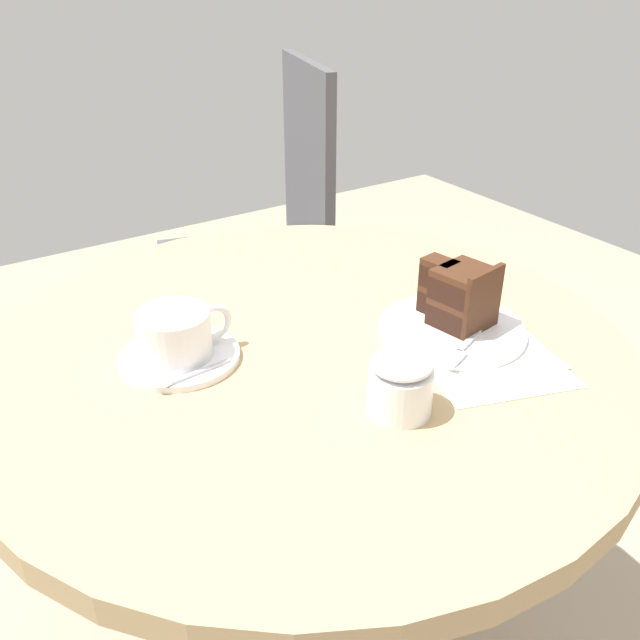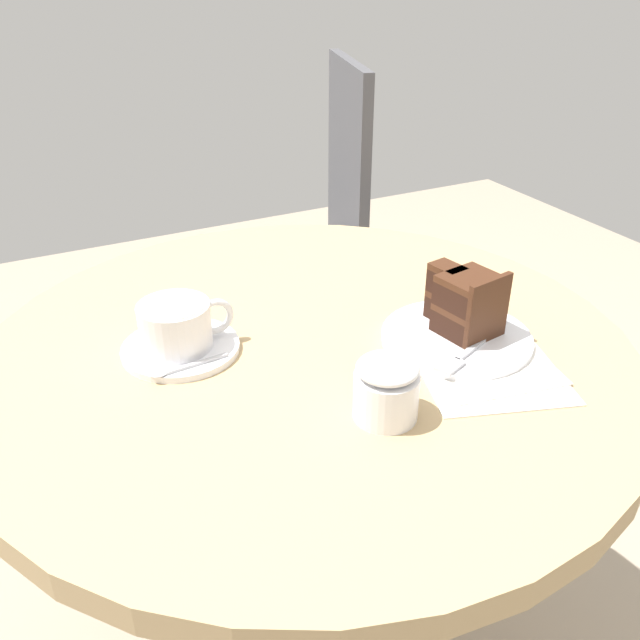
{
  "view_description": "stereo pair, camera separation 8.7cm",
  "coord_description": "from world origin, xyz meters",
  "px_view_note": "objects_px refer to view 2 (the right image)",
  "views": [
    {
      "loc": [
        -0.41,
        -0.65,
        1.17
      ],
      "look_at": [
        0.01,
        -0.02,
        0.74
      ],
      "focal_mm": 38.0,
      "sensor_mm": 36.0,
      "label": 1
    },
    {
      "loc": [
        -0.33,
        -0.7,
        1.17
      ],
      "look_at": [
        0.01,
        -0.02,
        0.74
      ],
      "focal_mm": 38.0,
      "sensor_mm": 36.0,
      "label": 2
    }
  ],
  "objects_px": {
    "cake_slice": "(466,303)",
    "cafe_chair": "(312,225)",
    "saucer": "(181,348)",
    "cake_plate": "(456,338)",
    "sugar_pot": "(386,389)",
    "coffee_cup": "(177,325)",
    "teaspoon": "(180,368)",
    "napkin": "(486,366)",
    "fork": "(466,353)"
  },
  "relations": [
    {
      "from": "cake_slice",
      "to": "saucer",
      "type": "bearing_deg",
      "value": 158.45
    },
    {
      "from": "cake_plate",
      "to": "cake_slice",
      "type": "relative_size",
      "value": 1.84
    },
    {
      "from": "sugar_pot",
      "to": "fork",
      "type": "bearing_deg",
      "value": 17.73
    },
    {
      "from": "teaspoon",
      "to": "cake_slice",
      "type": "height_order",
      "value": "cake_slice"
    },
    {
      "from": "coffee_cup",
      "to": "cake_plate",
      "type": "relative_size",
      "value": 0.63
    },
    {
      "from": "teaspoon",
      "to": "fork",
      "type": "height_order",
      "value": "fork"
    },
    {
      "from": "fork",
      "to": "sugar_pot",
      "type": "xyz_separation_m",
      "value": [
        -0.15,
        -0.05,
        0.02
      ]
    },
    {
      "from": "cake_plate",
      "to": "fork",
      "type": "bearing_deg",
      "value": -114.14
    },
    {
      "from": "cake_slice",
      "to": "cafe_chair",
      "type": "xyz_separation_m",
      "value": [
        0.17,
        0.8,
        -0.2
      ]
    },
    {
      "from": "napkin",
      "to": "coffee_cup",
      "type": "bearing_deg",
      "value": 147.53
    },
    {
      "from": "cake_plate",
      "to": "cake_slice",
      "type": "height_order",
      "value": "cake_slice"
    },
    {
      "from": "coffee_cup",
      "to": "cafe_chair",
      "type": "distance_m",
      "value": 0.86
    },
    {
      "from": "coffee_cup",
      "to": "sugar_pot",
      "type": "bearing_deg",
      "value": -55.01
    },
    {
      "from": "fork",
      "to": "cafe_chair",
      "type": "bearing_deg",
      "value": -125.77
    },
    {
      "from": "cake_slice",
      "to": "teaspoon",
      "type": "bearing_deg",
      "value": 167.25
    },
    {
      "from": "teaspoon",
      "to": "cafe_chair",
      "type": "relative_size",
      "value": 0.11
    },
    {
      "from": "sugar_pot",
      "to": "cafe_chair",
      "type": "bearing_deg",
      "value": 68.55
    },
    {
      "from": "coffee_cup",
      "to": "fork",
      "type": "xyz_separation_m",
      "value": [
        0.31,
        -0.19,
        -0.03
      ]
    },
    {
      "from": "teaspoon",
      "to": "napkin",
      "type": "relative_size",
      "value": 0.46
    },
    {
      "from": "teaspoon",
      "to": "cafe_chair",
      "type": "bearing_deg",
      "value": -131.64
    },
    {
      "from": "cake_slice",
      "to": "cake_plate",
      "type": "bearing_deg",
      "value": -157.16
    },
    {
      "from": "cake_slice",
      "to": "napkin",
      "type": "height_order",
      "value": "cake_slice"
    },
    {
      "from": "coffee_cup",
      "to": "cake_plate",
      "type": "height_order",
      "value": "coffee_cup"
    },
    {
      "from": "saucer",
      "to": "sugar_pot",
      "type": "bearing_deg",
      "value": -55.4
    },
    {
      "from": "saucer",
      "to": "teaspoon",
      "type": "bearing_deg",
      "value": -107.2
    },
    {
      "from": "saucer",
      "to": "coffee_cup",
      "type": "relative_size",
      "value": 1.22
    },
    {
      "from": "coffee_cup",
      "to": "cake_plate",
      "type": "distance_m",
      "value": 0.37
    },
    {
      "from": "saucer",
      "to": "sugar_pot",
      "type": "xyz_separation_m",
      "value": [
        0.16,
        -0.24,
        0.03
      ]
    },
    {
      "from": "napkin",
      "to": "cafe_chair",
      "type": "bearing_deg",
      "value": 77.79
    },
    {
      "from": "cake_plate",
      "to": "napkin",
      "type": "distance_m",
      "value": 0.07
    },
    {
      "from": "coffee_cup",
      "to": "napkin",
      "type": "relative_size",
      "value": 0.57
    },
    {
      "from": "cake_plate",
      "to": "cafe_chair",
      "type": "distance_m",
      "value": 0.84
    },
    {
      "from": "saucer",
      "to": "cake_plate",
      "type": "bearing_deg",
      "value": -23.33
    },
    {
      "from": "cake_slice",
      "to": "napkin",
      "type": "xyz_separation_m",
      "value": [
        -0.02,
        -0.07,
        -0.05
      ]
    },
    {
      "from": "saucer",
      "to": "teaspoon",
      "type": "xyz_separation_m",
      "value": [
        -0.02,
        -0.05,
        0.01
      ]
    },
    {
      "from": "saucer",
      "to": "napkin",
      "type": "height_order",
      "value": "saucer"
    },
    {
      "from": "napkin",
      "to": "cafe_chair",
      "type": "relative_size",
      "value": 0.23
    },
    {
      "from": "coffee_cup",
      "to": "cake_slice",
      "type": "xyz_separation_m",
      "value": [
        0.35,
        -0.14,
        0.01
      ]
    },
    {
      "from": "napkin",
      "to": "teaspoon",
      "type": "bearing_deg",
      "value": 155.65
    },
    {
      "from": "sugar_pot",
      "to": "cake_slice",
      "type": "bearing_deg",
      "value": 28.65
    },
    {
      "from": "cafe_chair",
      "to": "sugar_pot",
      "type": "bearing_deg",
      "value": -4.82
    },
    {
      "from": "napkin",
      "to": "sugar_pot",
      "type": "bearing_deg",
      "value": -170.89
    },
    {
      "from": "cafe_chair",
      "to": "sugar_pot",
      "type": "height_order",
      "value": "cafe_chair"
    },
    {
      "from": "cake_slice",
      "to": "fork",
      "type": "height_order",
      "value": "cake_slice"
    },
    {
      "from": "coffee_cup",
      "to": "teaspoon",
      "type": "xyz_separation_m",
      "value": [
        -0.02,
        -0.05,
        -0.03
      ]
    },
    {
      "from": "cake_plate",
      "to": "cake_slice",
      "type": "bearing_deg",
      "value": 22.84
    },
    {
      "from": "saucer",
      "to": "cake_plate",
      "type": "distance_m",
      "value": 0.36
    },
    {
      "from": "coffee_cup",
      "to": "cafe_chair",
      "type": "relative_size",
      "value": 0.13
    },
    {
      "from": "cake_slice",
      "to": "fork",
      "type": "xyz_separation_m",
      "value": [
        -0.04,
        -0.05,
        -0.04
      ]
    },
    {
      "from": "coffee_cup",
      "to": "sugar_pot",
      "type": "xyz_separation_m",
      "value": [
        0.17,
        -0.24,
        -0.0
      ]
    }
  ]
}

